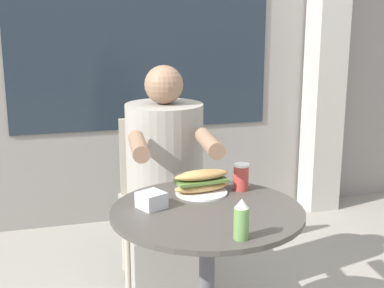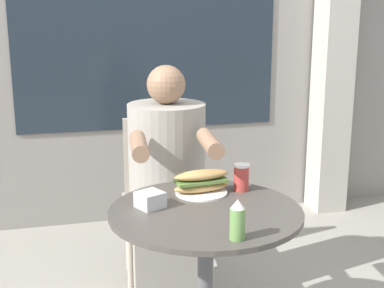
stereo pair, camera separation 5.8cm
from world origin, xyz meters
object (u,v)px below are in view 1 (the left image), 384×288
Objects in this scene: seated_diner at (166,208)px; sandwich_on_plate at (201,183)px; cafe_table at (207,256)px; diner_chair at (154,185)px; drink_cup at (241,177)px; condiment_bottle at (241,220)px.

seated_diner is 5.04× the size of sandwich_on_plate.
diner_chair is at bearing 90.97° from cafe_table.
cafe_table is at bearing -99.89° from sandwich_on_plate.
drink_cup is (0.17, -0.00, 0.01)m from sandwich_on_plate.
condiment_bottle is at bearing 99.42° from seated_diner.
seated_diner is at bearing 93.61° from condiment_bottle.
condiment_bottle is (0.05, -0.84, 0.26)m from seated_diner.
cafe_table is at bearing -138.88° from drink_cup.
sandwich_on_plate is (0.06, -0.38, 0.24)m from seated_diner.
cafe_table is 3.06× the size of sandwich_on_plate.
cafe_table is 6.50× the size of drink_cup.
cafe_table is at bearing 98.73° from seated_diner.
drink_cup is at bearing 112.23° from diner_chair.
diner_chair is at bearing 91.93° from condiment_bottle.
sandwich_on_plate is 1.74× the size of condiment_bottle.
condiment_bottle reaches higher than drink_cup.
condiment_bottle is (-0.01, -0.46, 0.02)m from sandwich_on_plate.
sandwich_on_plate is at bearing 179.20° from drink_cup.
seated_diner is at bearing 93.67° from diner_chair.
seated_diner is at bearing 120.84° from drink_cup.
diner_chair is 7.81× the size of drink_cup.
sandwich_on_plate is at bearing 104.67° from seated_diner.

